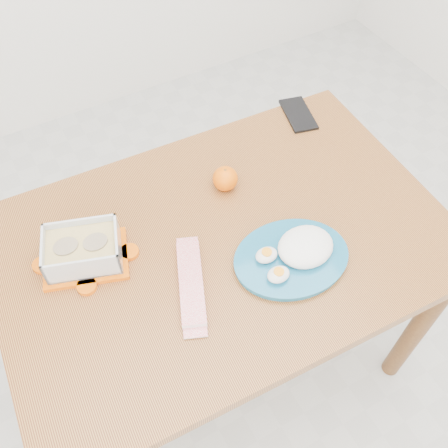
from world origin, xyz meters
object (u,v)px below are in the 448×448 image
rice_plate (296,253)px  food_container (83,250)px  orange_fruit (225,179)px  smartphone (298,114)px  dining_table (224,259)px

rice_plate → food_container: bearing=160.8°
food_container → orange_fruit: food_container is taller
food_container → rice_plate: food_container is taller
rice_plate → smartphone: 0.55m
food_container → rice_plate: size_ratio=0.74×
dining_table → rice_plate: rice_plate is taller
food_container → smartphone: size_ratio=1.55×
dining_table → food_container: size_ratio=4.90×
orange_fruit → rice_plate: rice_plate is taller
rice_plate → smartphone: (0.32, 0.45, -0.02)m
dining_table → rice_plate: 0.23m
orange_fruit → rice_plate: size_ratio=0.21×
smartphone → food_container: bearing=-151.6°
food_container → smartphone: 0.80m
dining_table → food_container: 0.38m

